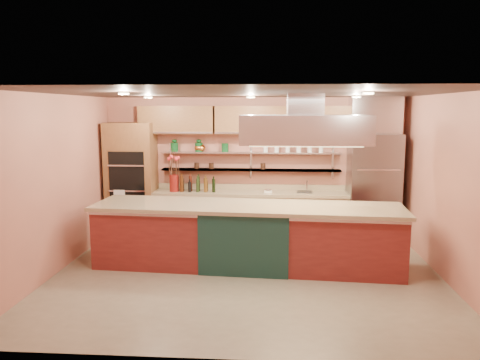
# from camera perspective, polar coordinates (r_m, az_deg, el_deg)

# --- Properties ---
(floor) EXTENTS (6.00, 5.00, 0.02)m
(floor) POSITION_cam_1_polar(r_m,az_deg,el_deg) (7.46, 0.82, -11.57)
(floor) COLOR gray
(floor) RESTS_ON ground
(ceiling) EXTENTS (6.00, 5.00, 0.02)m
(ceiling) POSITION_cam_1_polar(r_m,az_deg,el_deg) (7.00, 0.87, 10.55)
(ceiling) COLOR black
(ceiling) RESTS_ON wall_back
(wall_back) EXTENTS (6.00, 0.04, 2.80)m
(wall_back) POSITION_cam_1_polar(r_m,az_deg,el_deg) (9.57, 1.64, 1.64)
(wall_back) COLOR #B66C56
(wall_back) RESTS_ON floor
(wall_front) EXTENTS (6.00, 0.04, 2.80)m
(wall_front) POSITION_cam_1_polar(r_m,az_deg,el_deg) (4.65, -0.80, -5.91)
(wall_front) COLOR #B66C56
(wall_front) RESTS_ON floor
(wall_left) EXTENTS (0.04, 5.00, 2.80)m
(wall_left) POSITION_cam_1_polar(r_m,az_deg,el_deg) (7.85, -21.60, -0.52)
(wall_left) COLOR #B66C56
(wall_left) RESTS_ON floor
(wall_right) EXTENTS (0.04, 5.00, 2.80)m
(wall_right) POSITION_cam_1_polar(r_m,az_deg,el_deg) (7.56, 24.20, -1.01)
(wall_right) COLOR #B66C56
(wall_right) RESTS_ON floor
(oven_stack) EXTENTS (0.95, 0.64, 2.30)m
(oven_stack) POSITION_cam_1_polar(r_m,az_deg,el_deg) (9.70, -13.06, 0.02)
(oven_stack) COLOR brown
(oven_stack) RESTS_ON floor
(refrigerator) EXTENTS (0.95, 0.72, 2.10)m
(refrigerator) POSITION_cam_1_polar(r_m,az_deg,el_deg) (9.46, 15.91, -0.91)
(refrigerator) COLOR gray
(refrigerator) RESTS_ON floor
(back_counter) EXTENTS (3.84, 0.64, 0.93)m
(back_counter) POSITION_cam_1_polar(r_m,az_deg,el_deg) (9.44, 1.24, -4.22)
(back_counter) COLOR #9E845F
(back_counter) RESTS_ON floor
(wall_shelf_lower) EXTENTS (3.60, 0.26, 0.03)m
(wall_shelf_lower) POSITION_cam_1_polar(r_m,az_deg,el_deg) (9.45, 1.31, 1.25)
(wall_shelf_lower) COLOR silver
(wall_shelf_lower) RESTS_ON wall_back
(wall_shelf_upper) EXTENTS (3.60, 0.26, 0.03)m
(wall_shelf_upper) POSITION_cam_1_polar(r_m,az_deg,el_deg) (9.41, 1.31, 3.36)
(wall_shelf_upper) COLOR silver
(wall_shelf_upper) RESTS_ON wall_back
(upper_cabinets) EXTENTS (4.60, 0.36, 0.55)m
(upper_cabinets) POSITION_cam_1_polar(r_m,az_deg,el_deg) (9.32, 1.62, 7.31)
(upper_cabinets) COLOR brown
(upper_cabinets) RESTS_ON wall_back
(range_hood) EXTENTS (2.00, 1.00, 0.45)m
(range_hood) POSITION_cam_1_polar(r_m,az_deg,el_deg) (7.45, 7.86, 6.12)
(range_hood) COLOR silver
(range_hood) RESTS_ON ceiling
(ceiling_downlights) EXTENTS (4.00, 2.80, 0.02)m
(ceiling_downlights) POSITION_cam_1_polar(r_m,az_deg,el_deg) (7.20, 0.96, 10.26)
(ceiling_downlights) COLOR #FFE5A5
(ceiling_downlights) RESTS_ON ceiling
(island) EXTENTS (4.98, 1.40, 1.03)m
(island) POSITION_cam_1_polar(r_m,az_deg,el_deg) (7.71, 0.86, -6.80)
(island) COLOR maroon
(island) RESTS_ON floor
(flower_vase) EXTENTS (0.21, 0.21, 0.33)m
(flower_vase) POSITION_cam_1_polar(r_m,az_deg,el_deg) (9.46, -8.03, -0.37)
(flower_vase) COLOR maroon
(flower_vase) RESTS_ON back_counter
(oil_bottle_cluster) EXTENTS (0.96, 0.44, 0.30)m
(oil_bottle_cluster) POSITION_cam_1_polar(r_m,az_deg,el_deg) (9.39, -5.63, -0.51)
(oil_bottle_cluster) COLOR black
(oil_bottle_cluster) RESTS_ON back_counter
(kitchen_scale) EXTENTS (0.17, 0.14, 0.09)m
(kitchen_scale) POSITION_cam_1_polar(r_m,az_deg,el_deg) (9.28, 3.45, -1.26)
(kitchen_scale) COLOR silver
(kitchen_scale) RESTS_ON back_counter
(bar_faucet) EXTENTS (0.04, 0.04, 0.24)m
(bar_faucet) POSITION_cam_1_polar(r_m,az_deg,el_deg) (9.39, 8.17, -0.72)
(bar_faucet) COLOR white
(bar_faucet) RESTS_ON back_counter
(copper_kettle) EXTENTS (0.23, 0.23, 0.14)m
(copper_kettle) POSITION_cam_1_polar(r_m,az_deg,el_deg) (9.50, -4.76, 3.91)
(copper_kettle) COLOR #B76C2A
(copper_kettle) RESTS_ON wall_shelf_upper
(green_canister) EXTENTS (0.17, 0.17, 0.17)m
(green_canister) POSITION_cam_1_polar(r_m,az_deg,el_deg) (9.44, -1.84, 3.99)
(green_canister) COLOR #0D401A
(green_canister) RESTS_ON wall_shelf_upper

